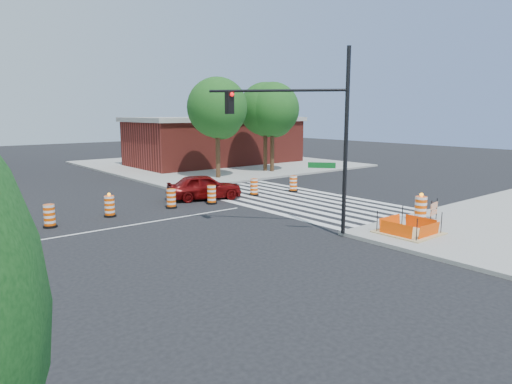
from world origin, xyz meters
The scene contains 19 objects.
ground centered at (0.00, 0.00, 0.00)m, with size 120.00×120.00×0.00m, color black.
sidewalk_ne centered at (18.00, 18.00, 0.07)m, with size 22.00×22.00×0.15m, color gray.
crosswalk_east centered at (10.95, 0.00, 0.01)m, with size 6.75×13.50×0.01m.
lane_centerline centered at (0.00, 0.00, 0.01)m, with size 14.00×0.12×0.01m, color silver.
excavation_pit centered at (9.00, -9.00, 0.22)m, with size 2.20×2.20×0.90m.
brick_storefront centered at (18.00, 18.00, 2.32)m, with size 16.50×8.50×4.60m.
red_coupe centered at (7.05, 3.23, 0.74)m, with size 1.74×4.33×1.48m, color #610808.
signal_pole_se centered at (5.93, -6.13, 4.53)m, with size 3.75×4.30×7.37m.
pit_drum centered at (11.31, -8.12, 0.69)m, with size 0.66×0.66×1.29m.
barricade centered at (11.85, -8.47, 0.69)m, with size 0.83×0.20×0.98m.
tree_north_c centered at (12.38, 9.48, 5.13)m, with size 4.50×4.50×7.64m.
tree_north_d centered at (17.85, 10.37, 5.06)m, with size 4.43×4.43×7.54m.
tree_north_e centered at (18.08, 9.75, 5.05)m, with size 4.43×4.43×7.52m.
median_drum_3 centered at (-1.89, 1.92, 0.48)m, with size 0.60×0.60×1.02m.
median_drum_4 centered at (0.99, 2.30, 0.49)m, with size 0.60×0.60×1.18m.
median_drum_5 centered at (4.31, 2.21, 0.48)m, with size 0.60×0.60×1.02m.
median_drum_6 centered at (6.62, 1.82, 0.48)m, with size 0.60×0.60×1.02m.
median_drum_7 centered at (10.09, 2.36, 0.48)m, with size 0.60×0.60×1.02m.
median_drum_8 centered at (12.90, 1.82, 0.48)m, with size 0.60×0.60×1.02m.
Camera 1 is at (-7.25, -19.02, 4.98)m, focal length 32.00 mm.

